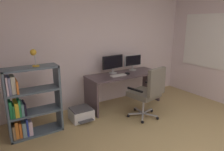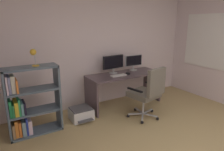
{
  "view_description": "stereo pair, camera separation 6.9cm",
  "coord_description": "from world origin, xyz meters",
  "px_view_note": "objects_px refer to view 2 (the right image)",
  "views": [
    {
      "loc": [
        -2.14,
        -1.27,
        1.84
      ],
      "look_at": [
        -0.13,
        1.93,
        0.83
      ],
      "focal_mm": 31.98,
      "sensor_mm": 36.0,
      "label": 1
    },
    {
      "loc": [
        -2.09,
        -1.3,
        1.84
      ],
      "look_at": [
        -0.13,
        1.93,
        0.83
      ],
      "focal_mm": 31.98,
      "sensor_mm": 36.0,
      "label": 2
    }
  ],
  "objects_px": {
    "keyboard": "(118,75)",
    "desk_lamp": "(34,55)",
    "bookshelf": "(27,105)",
    "monitor_secondary": "(133,61)",
    "computer_mouse": "(128,73)",
    "desk": "(124,81)",
    "monitor_main": "(113,63)",
    "office_chair": "(148,91)",
    "printer": "(81,114)"
  },
  "relations": [
    {
      "from": "computer_mouse",
      "to": "office_chair",
      "type": "distance_m",
      "value": 0.76
    },
    {
      "from": "monitor_secondary",
      "to": "office_chair",
      "type": "xyz_separation_m",
      "value": [
        -0.38,
        -0.98,
        -0.38
      ]
    },
    {
      "from": "office_chair",
      "to": "bookshelf",
      "type": "distance_m",
      "value": 2.16
    },
    {
      "from": "monitor_secondary",
      "to": "computer_mouse",
      "type": "distance_m",
      "value": 0.45
    },
    {
      "from": "keyboard",
      "to": "desk_lamp",
      "type": "bearing_deg",
      "value": -174.62
    },
    {
      "from": "bookshelf",
      "to": "printer",
      "type": "height_order",
      "value": "bookshelf"
    },
    {
      "from": "monitor_main",
      "to": "desk_lamp",
      "type": "bearing_deg",
      "value": -167.63
    },
    {
      "from": "desk_lamp",
      "to": "desk",
      "type": "bearing_deg",
      "value": 6.31
    },
    {
      "from": "office_chair",
      "to": "bookshelf",
      "type": "height_order",
      "value": "bookshelf"
    },
    {
      "from": "computer_mouse",
      "to": "office_chair",
      "type": "xyz_separation_m",
      "value": [
        -0.05,
        -0.74,
        -0.18
      ]
    },
    {
      "from": "keyboard",
      "to": "office_chair",
      "type": "relative_size",
      "value": 0.33
    },
    {
      "from": "monitor_secondary",
      "to": "computer_mouse",
      "type": "xyz_separation_m",
      "value": [
        -0.33,
        -0.24,
        -0.2
      ]
    },
    {
      "from": "desk",
      "to": "office_chair",
      "type": "relative_size",
      "value": 1.63
    },
    {
      "from": "office_chair",
      "to": "desk_lamp",
      "type": "relative_size",
      "value": 3.77
    },
    {
      "from": "computer_mouse",
      "to": "office_chair",
      "type": "height_order",
      "value": "office_chair"
    },
    {
      "from": "computer_mouse",
      "to": "bookshelf",
      "type": "xyz_separation_m",
      "value": [
        -2.12,
        -0.14,
        -0.22
      ]
    },
    {
      "from": "keyboard",
      "to": "bookshelf",
      "type": "relative_size",
      "value": 0.29
    },
    {
      "from": "desk",
      "to": "bookshelf",
      "type": "height_order",
      "value": "bookshelf"
    },
    {
      "from": "monitor_main",
      "to": "computer_mouse",
      "type": "height_order",
      "value": "monitor_main"
    },
    {
      "from": "monitor_secondary",
      "to": "computer_mouse",
      "type": "bearing_deg",
      "value": -143.89
    },
    {
      "from": "monitor_secondary",
      "to": "printer",
      "type": "distance_m",
      "value": 1.75
    },
    {
      "from": "keyboard",
      "to": "computer_mouse",
      "type": "height_order",
      "value": "computer_mouse"
    },
    {
      "from": "keyboard",
      "to": "printer",
      "type": "xyz_separation_m",
      "value": [
        -0.92,
        -0.08,
        -0.63
      ]
    },
    {
      "from": "printer",
      "to": "desk",
      "type": "bearing_deg",
      "value": 8.29
    },
    {
      "from": "desk",
      "to": "monitor_secondary",
      "type": "bearing_deg",
      "value": 24.3
    },
    {
      "from": "computer_mouse",
      "to": "desk_lamp",
      "type": "distance_m",
      "value": 2.04
    },
    {
      "from": "computer_mouse",
      "to": "desk_lamp",
      "type": "xyz_separation_m",
      "value": [
        -1.95,
        -0.14,
        0.59
      ]
    },
    {
      "from": "keyboard",
      "to": "bookshelf",
      "type": "height_order",
      "value": "bookshelf"
    },
    {
      "from": "monitor_main",
      "to": "keyboard",
      "type": "distance_m",
      "value": 0.34
    },
    {
      "from": "bookshelf",
      "to": "monitor_secondary",
      "type": "bearing_deg",
      "value": 8.68
    },
    {
      "from": "monitor_main",
      "to": "monitor_secondary",
      "type": "distance_m",
      "value": 0.56
    },
    {
      "from": "monitor_secondary",
      "to": "office_chair",
      "type": "height_order",
      "value": "monitor_secondary"
    },
    {
      "from": "keyboard",
      "to": "office_chair",
      "type": "height_order",
      "value": "office_chair"
    },
    {
      "from": "monitor_secondary",
      "to": "desk_lamp",
      "type": "bearing_deg",
      "value": -170.6
    },
    {
      "from": "computer_mouse",
      "to": "desk",
      "type": "bearing_deg",
      "value": 125.43
    },
    {
      "from": "office_chair",
      "to": "bookshelf",
      "type": "relative_size",
      "value": 0.9
    },
    {
      "from": "desk",
      "to": "monitor_main",
      "type": "bearing_deg",
      "value": 139.27
    },
    {
      "from": "desk",
      "to": "monitor_main",
      "type": "height_order",
      "value": "monitor_main"
    },
    {
      "from": "desk",
      "to": "computer_mouse",
      "type": "height_order",
      "value": "computer_mouse"
    },
    {
      "from": "desk",
      "to": "monitor_main",
      "type": "distance_m",
      "value": 0.49
    },
    {
      "from": "keyboard",
      "to": "monitor_main",
      "type": "bearing_deg",
      "value": 85.02
    },
    {
      "from": "monitor_secondary",
      "to": "monitor_main",
      "type": "bearing_deg",
      "value": -180.0
    },
    {
      "from": "desk",
      "to": "bookshelf",
      "type": "relative_size",
      "value": 1.47
    },
    {
      "from": "desk_lamp",
      "to": "monitor_main",
      "type": "bearing_deg",
      "value": 12.37
    },
    {
      "from": "computer_mouse",
      "to": "printer",
      "type": "bearing_deg",
      "value": -168.51
    },
    {
      "from": "bookshelf",
      "to": "desk_lamp",
      "type": "xyz_separation_m",
      "value": [
        0.18,
        -0.0,
        0.81
      ]
    },
    {
      "from": "desk",
      "to": "bookshelf",
      "type": "bearing_deg",
      "value": -174.28
    },
    {
      "from": "monitor_main",
      "to": "computer_mouse",
      "type": "distance_m",
      "value": 0.4
    },
    {
      "from": "keyboard",
      "to": "desk_lamp",
      "type": "height_order",
      "value": "desk_lamp"
    },
    {
      "from": "office_chair",
      "to": "monitor_secondary",
      "type": "bearing_deg",
      "value": 68.88
    }
  ]
}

